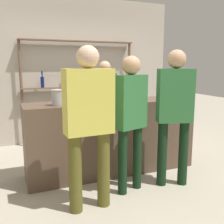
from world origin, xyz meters
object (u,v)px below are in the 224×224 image
at_px(counter_bottle_0, 125,93).
at_px(customer_right, 175,107).
at_px(wine_glass, 93,94).
at_px(customer_left, 89,118).
at_px(server_behind_counter, 105,98).
at_px(ice_bucket, 59,98).
at_px(counter_bottle_1, 109,94).
at_px(counter_bottle_2, 85,92).
at_px(customer_center, 131,113).

relative_size(counter_bottle_0, customer_right, 0.19).
relative_size(wine_glass, customer_left, 0.10).
xyz_separation_m(wine_glass, server_behind_counter, (0.54, 0.98, -0.20)).
bearing_deg(ice_bucket, customer_left, -78.09).
xyz_separation_m(counter_bottle_1, counter_bottle_2, (-0.28, 0.13, 0.02)).
xyz_separation_m(counter_bottle_0, counter_bottle_2, (-0.52, 0.11, 0.02)).
bearing_deg(customer_left, server_behind_counter, -27.52).
bearing_deg(customer_right, counter_bottle_2, 73.94).
relative_size(counter_bottle_2, wine_glass, 2.15).
bearing_deg(counter_bottle_0, ice_bucket, 177.27).
distance_m(counter_bottle_2, customer_left, 0.83).
bearing_deg(server_behind_counter, counter_bottle_2, -36.19).
relative_size(wine_glass, customer_right, 0.10).
height_order(server_behind_counter, customer_left, customer_left).
distance_m(counter_bottle_0, customer_center, 0.53).
bearing_deg(ice_bucket, wine_glass, 2.93).
bearing_deg(customer_center, server_behind_counter, -27.70).
bearing_deg(ice_bucket, counter_bottle_1, -5.79).
distance_m(wine_glass, server_behind_counter, 1.13).
bearing_deg(wine_glass, counter_bottle_1, -24.12).
height_order(ice_bucket, customer_left, customer_left).
bearing_deg(customer_center, counter_bottle_2, 14.13).
bearing_deg(customer_right, counter_bottle_1, 70.70).
bearing_deg(counter_bottle_2, wine_glass, -28.16).
bearing_deg(server_behind_counter, customer_center, -11.48).
distance_m(customer_center, server_behind_counter, 1.54).
bearing_deg(customer_left, wine_glass, -22.89).
bearing_deg(counter_bottle_1, customer_right, -37.37).
xyz_separation_m(server_behind_counter, customer_left, (-0.82, -1.72, 0.05)).
relative_size(counter_bottle_1, server_behind_counter, 0.21).
distance_m(counter_bottle_2, ice_bucket, 0.35).
bearing_deg(counter_bottle_2, customer_left, -103.58).
distance_m(counter_bottle_1, ice_bucket, 0.63).
relative_size(counter_bottle_0, customer_left, 0.19).
bearing_deg(ice_bucket, server_behind_counter, 45.80).
height_order(counter_bottle_1, server_behind_counter, server_behind_counter).
bearing_deg(counter_bottle_1, counter_bottle_0, 5.26).
relative_size(wine_glass, ice_bucket, 0.87).
relative_size(ice_bucket, customer_left, 0.12).
bearing_deg(wine_glass, customer_right, -34.73).
height_order(counter_bottle_1, counter_bottle_2, counter_bottle_2).
distance_m(customer_center, customer_left, 0.60).
distance_m(counter_bottle_2, server_behind_counter, 1.14).
relative_size(counter_bottle_0, ice_bucket, 1.62).
xyz_separation_m(counter_bottle_1, server_behind_counter, (0.34, 1.06, -0.20)).
height_order(wine_glass, customer_left, customer_left).
bearing_deg(counter_bottle_0, customer_left, -136.50).
xyz_separation_m(counter_bottle_0, ice_bucket, (-0.87, 0.04, -0.03)).
xyz_separation_m(counter_bottle_2, ice_bucket, (-0.34, -0.07, -0.05)).
distance_m(counter_bottle_0, customer_right, 0.69).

